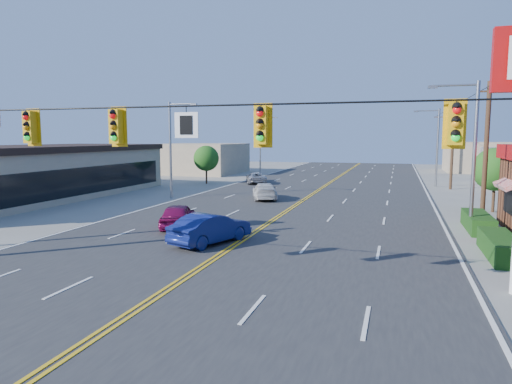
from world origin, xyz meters
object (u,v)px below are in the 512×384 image
(car_magenta, at_px, (178,217))
(car_silver, at_px, (256,178))
(car_white, at_px, (265,192))
(car_blue, at_px, (211,230))
(signal_span, at_px, (147,144))

(car_magenta, xyz_separation_m, car_silver, (-3.23, 25.02, -0.08))
(car_magenta, xyz_separation_m, car_white, (1.28, 12.90, -0.02))
(car_blue, height_order, car_silver, car_blue)
(car_white, bearing_deg, car_silver, -89.03)
(car_white, height_order, car_silver, car_white)
(car_blue, relative_size, car_white, 0.95)
(car_magenta, xyz_separation_m, car_blue, (3.20, -2.93, 0.03))
(car_blue, bearing_deg, car_white, -62.56)
(signal_span, height_order, car_silver, signal_span)
(car_blue, bearing_deg, car_magenta, -21.92)
(car_white, bearing_deg, signal_span, 78.02)
(signal_span, distance_m, car_blue, 8.60)
(car_blue, distance_m, car_white, 15.94)
(car_white, distance_m, car_silver, 12.93)
(car_magenta, bearing_deg, signal_span, 95.58)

